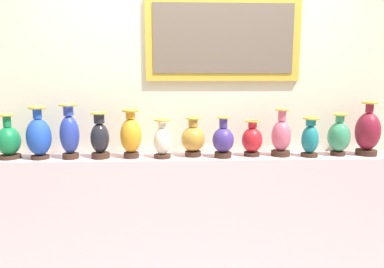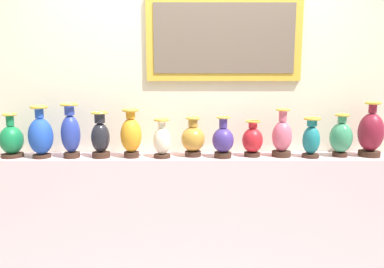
{
  "view_description": "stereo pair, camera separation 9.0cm",
  "coord_description": "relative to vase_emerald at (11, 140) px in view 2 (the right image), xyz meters",
  "views": [
    {
      "loc": [
        -0.1,
        -2.66,
        1.53
      ],
      "look_at": [
        0.0,
        0.0,
        1.11
      ],
      "focal_mm": 32.59,
      "sensor_mm": 36.0,
      "label": 1
    },
    {
      "loc": [
        -0.01,
        -2.66,
        1.53
      ],
      "look_at": [
        0.0,
        0.0,
        1.11
      ],
      "focal_mm": 32.59,
      "sensor_mm": 36.0,
      "label": 2
    }
  ],
  "objects": [
    {
      "name": "ground_plane",
      "position": [
        1.38,
        0.03,
        -1.07
      ],
      "size": [
        11.34,
        11.34,
        0.0
      ],
      "primitive_type": "plane",
      "color": "gray"
    },
    {
      "name": "vase_burgundy",
      "position": [
        2.76,
        0.01,
        0.05
      ],
      "size": [
        0.19,
        0.19,
        0.42
      ],
      "color": "#382319",
      "rests_on": "display_shelf"
    },
    {
      "name": "vase_crimson",
      "position": [
        1.85,
        0.02,
        -0.01
      ],
      "size": [
        0.16,
        0.16,
        0.28
      ],
      "color": "#382319",
      "rests_on": "display_shelf"
    },
    {
      "name": "vase_indigo",
      "position": [
        1.62,
        -0.02,
        -0.0
      ],
      "size": [
        0.16,
        0.16,
        0.31
      ],
      "color": "#382319",
      "rests_on": "display_shelf"
    },
    {
      "name": "vase_amber",
      "position": [
        0.92,
        -0.01,
        0.04
      ],
      "size": [
        0.16,
        0.16,
        0.37
      ],
      "color": "#382319",
      "rests_on": "display_shelf"
    },
    {
      "name": "display_shelf",
      "position": [
        1.38,
        0.03,
        -0.6
      ],
      "size": [
        3.13,
        0.32,
        0.93
      ],
      "primitive_type": "cube",
      "color": "beige",
      "rests_on": "ground_plane"
    },
    {
      "name": "vase_jade",
      "position": [
        2.53,
        0.01,
        0.02
      ],
      "size": [
        0.17,
        0.17,
        0.33
      ],
      "color": "#382319",
      "rests_on": "display_shelf"
    },
    {
      "name": "vase_teal",
      "position": [
        2.29,
        -0.02,
        0.01
      ],
      "size": [
        0.13,
        0.13,
        0.31
      ],
      "color": "#382319",
      "rests_on": "display_shelf"
    },
    {
      "name": "vase_ivory",
      "position": [
        1.15,
        -0.02,
        -0.0
      ],
      "size": [
        0.13,
        0.13,
        0.3
      ],
      "color": "#382319",
      "rests_on": "display_shelf"
    },
    {
      "name": "back_wall",
      "position": [
        1.39,
        0.25,
        0.5
      ],
      "size": [
        5.34,
        0.14,
        3.13
      ],
      "color": "beige",
      "rests_on": "ground_plane"
    },
    {
      "name": "vase_sapphire",
      "position": [
        0.23,
        -0.02,
        0.04
      ],
      "size": [
        0.18,
        0.18,
        0.4
      ],
      "color": "#382319",
      "rests_on": "display_shelf"
    },
    {
      "name": "vase_cobalt",
      "position": [
        0.46,
        -0.02,
        0.06
      ],
      "size": [
        0.14,
        0.14,
        0.41
      ],
      "color": "#382319",
      "rests_on": "display_shelf"
    },
    {
      "name": "vase_onyx",
      "position": [
        0.69,
        -0.02,
        0.02
      ],
      "size": [
        0.14,
        0.14,
        0.35
      ],
      "color": "#382319",
      "rests_on": "display_shelf"
    },
    {
      "name": "vase_emerald",
      "position": [
        0.0,
        0.0,
        0.0
      ],
      "size": [
        0.17,
        0.17,
        0.34
      ],
      "color": "#382319",
      "rests_on": "display_shelf"
    },
    {
      "name": "vase_rose",
      "position": [
        2.08,
        0.01,
        0.02
      ],
      "size": [
        0.15,
        0.15,
        0.37
      ],
      "color": "#382319",
      "rests_on": "display_shelf"
    },
    {
      "name": "vase_ochre",
      "position": [
        1.39,
        0.02,
        0.0
      ],
      "size": [
        0.18,
        0.18,
        0.31
      ],
      "color": "#382319",
      "rests_on": "display_shelf"
    }
  ]
}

